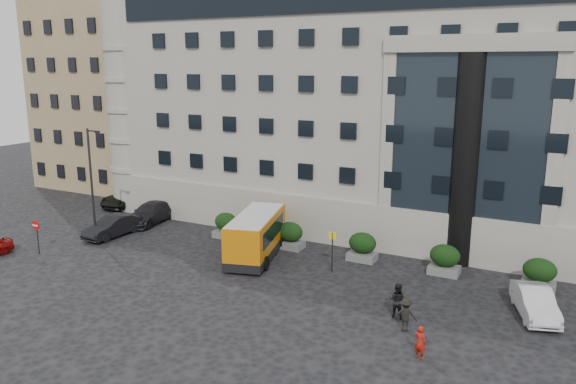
% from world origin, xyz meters
% --- Properties ---
extents(ground, '(120.00, 120.00, 0.00)m').
position_xyz_m(ground, '(0.00, 0.00, 0.00)').
color(ground, black).
rests_on(ground, ground).
extents(civic_building, '(44.00, 24.00, 18.00)m').
position_xyz_m(civic_building, '(6.00, 22.00, 9.00)').
color(civic_building, '#9E968B').
rests_on(civic_building, ground).
extents(entrance_column, '(1.80, 1.80, 13.00)m').
position_xyz_m(entrance_column, '(12.00, 10.30, 6.50)').
color(entrance_column, black).
rests_on(entrance_column, ground).
extents(apartment_near, '(14.00, 14.00, 20.00)m').
position_xyz_m(apartment_near, '(-24.00, 20.00, 10.00)').
color(apartment_near, '#937D55').
rests_on(apartment_near, ground).
extents(apartment_far, '(13.00, 13.00, 22.00)m').
position_xyz_m(apartment_far, '(-27.00, 38.00, 11.00)').
color(apartment_far, '#7C6548').
rests_on(apartment_far, ground).
extents(hedge_a, '(1.80, 1.26, 1.84)m').
position_xyz_m(hedge_a, '(-4.00, 7.80, 0.93)').
color(hedge_a, '#565654').
rests_on(hedge_a, ground).
extents(hedge_b, '(1.80, 1.26, 1.84)m').
position_xyz_m(hedge_b, '(1.20, 7.80, 0.93)').
color(hedge_b, '#565654').
rests_on(hedge_b, ground).
extents(hedge_c, '(1.80, 1.26, 1.84)m').
position_xyz_m(hedge_c, '(6.40, 7.80, 0.93)').
color(hedge_c, '#565654').
rests_on(hedge_c, ground).
extents(hedge_d, '(1.80, 1.26, 1.84)m').
position_xyz_m(hedge_d, '(11.60, 7.80, 0.93)').
color(hedge_d, '#565654').
rests_on(hedge_d, ground).
extents(hedge_e, '(1.80, 1.26, 1.84)m').
position_xyz_m(hedge_e, '(16.80, 7.80, 0.93)').
color(hedge_e, '#565654').
rests_on(hedge_e, ground).
extents(street_lamp, '(1.16, 0.18, 8.00)m').
position_xyz_m(street_lamp, '(-11.94, 3.00, 4.37)').
color(street_lamp, '#262628').
rests_on(street_lamp, ground).
extents(bus_stop_sign, '(0.50, 0.08, 2.52)m').
position_xyz_m(bus_stop_sign, '(5.50, 5.00, 1.73)').
color(bus_stop_sign, '#262628').
rests_on(bus_stop_sign, ground).
extents(no_entry_sign, '(0.64, 0.16, 2.32)m').
position_xyz_m(no_entry_sign, '(-13.00, -1.04, 1.65)').
color(no_entry_sign, '#262628').
rests_on(no_entry_sign, ground).
extents(minibus, '(4.12, 7.27, 2.87)m').
position_xyz_m(minibus, '(0.09, 5.14, 1.59)').
color(minibus, '#C66C09').
rests_on(minibus, ground).
extents(red_truck, '(3.44, 6.22, 3.19)m').
position_xyz_m(red_truck, '(-17.56, 15.97, 1.63)').
color(red_truck, '#9C230B').
rests_on(red_truck, ground).
extents(parked_car_b, '(1.77, 4.63, 1.51)m').
position_xyz_m(parked_car_b, '(-11.50, 4.18, 0.75)').
color(parked_car_b, black).
rests_on(parked_car_b, ground).
extents(parked_car_c, '(2.84, 5.62, 1.56)m').
position_xyz_m(parked_car_c, '(-11.50, 8.24, 0.78)').
color(parked_car_c, black).
rests_on(parked_car_c, ground).
extents(parked_car_d, '(3.22, 5.84, 1.55)m').
position_xyz_m(parked_car_d, '(-17.00, 11.58, 0.77)').
color(parked_car_d, black).
rests_on(parked_car_d, ground).
extents(white_taxi, '(2.86, 4.66, 1.45)m').
position_xyz_m(white_taxi, '(16.87, 4.15, 0.73)').
color(white_taxi, silver).
rests_on(white_taxi, ground).
extents(pedestrian_a, '(0.63, 0.49, 1.52)m').
position_xyz_m(pedestrian_a, '(12.87, -2.67, 0.76)').
color(pedestrian_a, '#A31A10').
rests_on(pedestrian_a, ground).
extents(pedestrian_b, '(0.91, 0.72, 1.80)m').
position_xyz_m(pedestrian_b, '(10.81, 0.79, 0.90)').
color(pedestrian_b, black).
rests_on(pedestrian_b, ground).
extents(pedestrian_c, '(1.17, 0.83, 1.64)m').
position_xyz_m(pedestrian_c, '(11.60, -0.45, 0.82)').
color(pedestrian_c, black).
rests_on(pedestrian_c, ground).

